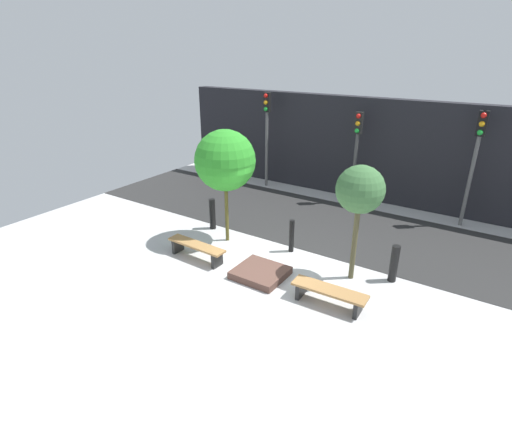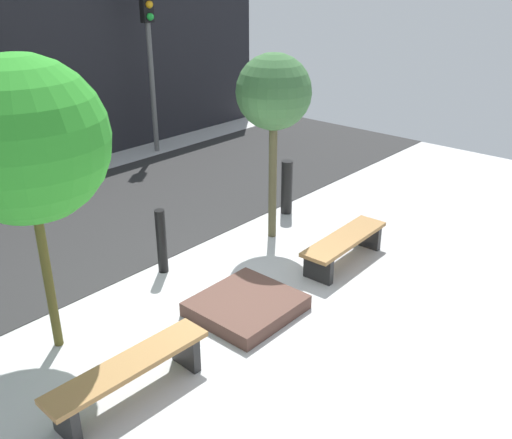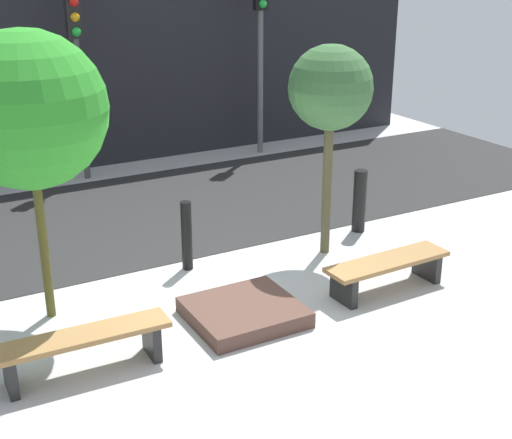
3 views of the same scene
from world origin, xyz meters
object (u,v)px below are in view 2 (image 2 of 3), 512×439
Objects in this scene: bollard_left at (162,241)px; bench_left at (130,373)px; bench_right at (344,244)px; tree_behind_left_bench at (24,141)px; planter_bed at (246,306)px; bollard_center at (287,187)px; tree_behind_right_bench at (274,94)px; traffic_light_mid_east at (149,41)px.

bench_left is at bearing -137.13° from bollard_left.
tree_behind_left_bench is (-4.07, 1.45, 2.25)m from bench_right.
planter_bed is 1.28× the size of bollard_center.
tree_behind_right_bench is (4.07, 0.00, -0.14)m from tree_behind_left_bench.
traffic_light_mid_east is (5.94, 5.29, 0.07)m from tree_behind_left_bench.
planter_bed is 8.02m from traffic_light_mid_east.
tree_behind_right_bench is at bearing 88.23° from bench_right.
tree_behind_left_bench is at bearing -174.99° from bollard_center.
traffic_light_mid_east is at bearing 72.68° from bench_right.
bench_left is 4.07m from bench_right.
bollard_center is at bearing -100.86° from traffic_light_mid_east.
tree_behind_left_bench is 4.07m from tree_behind_right_bench.
bench_right is 1.79× the size of bollard_left.
bollard_center is (0.94, 1.89, 0.19)m from bench_right.
bollard_center is at bearing 29.54° from planter_bed.
bollard_left is at bearing 12.19° from tree_behind_left_bench.
bench_left is 2.06m from planter_bed.
bollard_center is 0.26× the size of traffic_light_mid_east.
planter_bed is 0.34× the size of traffic_light_mid_east.
bench_right is 4.87m from tree_behind_left_bench.
tree_behind_right_bench is at bearing -109.52° from traffic_light_mid_east.
bench_right is at bearing -90.00° from tree_behind_right_bench.
planter_bed is 1.29× the size of bollard_left.
tree_behind_left_bench is 5.44m from bollard_center.
bench_left is 5.36m from bollard_center.
bench_right is 1.78× the size of bollard_center.
planter_bed is at bearing 172.61° from bench_right.
tree_behind_right_bench is at bearing -155.04° from bollard_center.
bench_left is at bearing -90.00° from tree_behind_left_bench.
planter_bed is 0.37× the size of tree_behind_left_bench.
bench_right is at bearing -116.58° from bollard_center.
traffic_light_mid_east is (1.87, 6.73, 2.31)m from bench_right.
traffic_light_mid_east is (5.94, 6.73, 2.29)m from bench_left.
bench_left is 1.05× the size of bench_right.
bollard_center is (2.98, 1.69, 0.41)m from planter_bed.
bench_left is at bearing -174.38° from planter_bed.
traffic_light_mid_east reaches higher than bollard_left.
traffic_light_mid_east is at bearing 79.14° from bollard_center.
bollard_left is (-2.03, 0.44, -1.92)m from tree_behind_right_bench.
bollard_center is at bearing 22.41° from bench_left.
traffic_light_mid_east is at bearing 70.48° from tree_behind_right_bench.
tree_behind_left_bench is 1.14× the size of tree_behind_right_bench.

